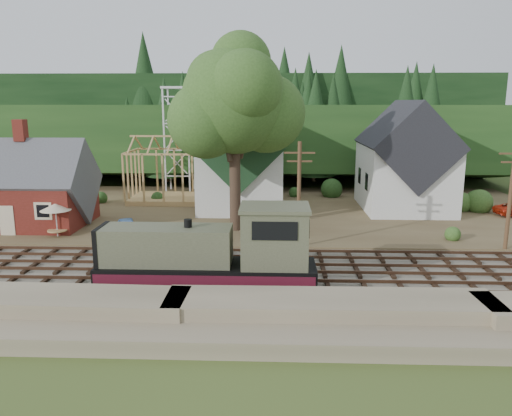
{
  "coord_description": "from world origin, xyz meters",
  "views": [
    {
      "loc": [
        5.25,
        -30.21,
        10.76
      ],
      "look_at": [
        3.87,
        6.0,
        3.0
      ],
      "focal_mm": 35.0,
      "sensor_mm": 36.0,
      "label": 1
    }
  ],
  "objects": [
    {
      "name": "big_tree",
      "position": [
        2.17,
        10.08,
        10.22
      ],
      "size": [
        10.9,
        8.4,
        14.7
      ],
      "color": "#38281E",
      "rests_on": "village_flat"
    },
    {
      "name": "railroad_bed",
      "position": [
        0.0,
        0.0,
        0.08
      ],
      "size": [
        64.0,
        11.0,
        0.16
      ],
      "primitive_type": "cube",
      "color": "#726B5B",
      "rests_on": "ground"
    },
    {
      "name": "ground",
      "position": [
        0.0,
        0.0,
        0.0
      ],
      "size": [
        140.0,
        140.0,
        0.0
      ],
      "primitive_type": "plane",
      "color": "#384C1E",
      "rests_on": "ground"
    },
    {
      "name": "embankment",
      "position": [
        0.0,
        -8.5,
        0.0
      ],
      "size": [
        64.0,
        5.0,
        1.6
      ],
      "primitive_type": "cube",
      "color": "#7F7259",
      "rests_on": "ground"
    },
    {
      "name": "depot",
      "position": [
        -16.0,
        11.0,
        3.21
      ],
      "size": [
        10.8,
        7.41,
        9.0
      ],
      "color": "#591D14",
      "rests_on": "village_flat"
    },
    {
      "name": "patio_set",
      "position": [
        -11.91,
        7.33,
        2.54
      ],
      "size": [
        2.37,
        2.37,
        2.64
      ],
      "color": "silver",
      "rests_on": "village_flat"
    },
    {
      "name": "telegraph_pole_near",
      "position": [
        7.0,
        5.2,
        4.25
      ],
      "size": [
        2.2,
        0.28,
        8.0
      ],
      "color": "#4C331E",
      "rests_on": "ground"
    },
    {
      "name": "timber_frame",
      "position": [
        -6.0,
        22.0,
        3.27
      ],
      "size": [
        8.2,
        6.2,
        6.99
      ],
      "color": "tan",
      "rests_on": "village_flat"
    },
    {
      "name": "farmhouse",
      "position": [
        18.0,
        19.0,
        4.87
      ],
      "size": [
        8.4,
        10.8,
        10.6
      ],
      "color": "silver",
      "rests_on": "village_flat"
    },
    {
      "name": "car_blue",
      "position": [
        -6.55,
        8.13,
        0.93
      ],
      "size": [
        2.74,
        3.97,
        1.26
      ],
      "primitive_type": "imported",
      "rotation": [
        0.0,
        0.0,
        0.38
      ],
      "color": "#6290D2",
      "rests_on": "village_flat"
    },
    {
      "name": "locomotive",
      "position": [
        1.86,
        -3.0,
        2.16
      ],
      "size": [
        12.27,
        3.07,
        4.9
      ],
      "color": "black",
      "rests_on": "railroad_bed"
    },
    {
      "name": "telegraph_pole_far",
      "position": [
        22.0,
        5.2,
        4.25
      ],
      "size": [
        2.2,
        0.28,
        8.0
      ],
      "color": "#4C331E",
      "rests_on": "ground"
    },
    {
      "name": "church",
      "position": [
        2.0,
        19.68,
        5.18
      ],
      "size": [
        8.4,
        15.17,
        13.0
      ],
      "color": "silver",
      "rests_on": "village_flat"
    },
    {
      "name": "lattice_tower",
      "position": [
        -6.0,
        28.0,
        10.03
      ],
      "size": [
        3.2,
        3.2,
        12.12
      ],
      "color": "silver",
      "rests_on": "village_flat"
    },
    {
      "name": "village_flat",
      "position": [
        0.0,
        18.0,
        0.15
      ],
      "size": [
        64.0,
        26.0,
        0.3
      ],
      "primitive_type": "cube",
      "color": "brown",
      "rests_on": "ground"
    },
    {
      "name": "ridge",
      "position": [
        0.0,
        58.0,
        0.0
      ],
      "size": [
        80.0,
        20.0,
        12.0
      ],
      "primitive_type": "cube",
      "color": "black",
      "rests_on": "ground"
    },
    {
      "name": "hillside",
      "position": [
        0.0,
        42.0,
        0.0
      ],
      "size": [
        70.0,
        28.96,
        12.74
      ],
      "primitive_type": "cube",
      "rotation": [
        -0.17,
        0.0,
        0.0
      ],
      "color": "#1E3F19",
      "rests_on": "ground"
    }
  ]
}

